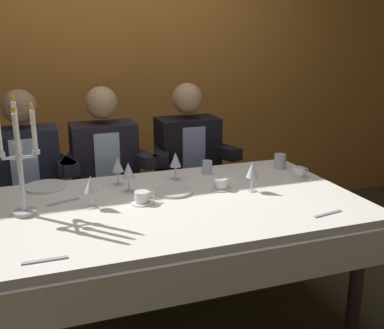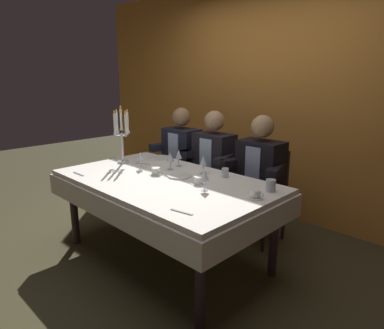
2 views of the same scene
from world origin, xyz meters
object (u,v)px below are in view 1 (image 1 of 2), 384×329
object	(u,v)px
dinner_plate_1	(46,187)
wine_glass_3	(128,171)
wine_glass_0	(175,160)
water_tumbler_1	(207,167)
coffee_cup_2	(221,184)
seated_diner_0	(26,169)
coffee_cup_1	(142,198)
wine_glass_2	(118,165)
seated_diner_2	(187,155)
coffee_cup_0	(298,173)
wine_glass_1	(252,170)
candelabra	(19,160)
dinner_plate_0	(173,191)
wine_glass_4	(91,185)
dining_table	(174,223)
seated_diner_1	(104,162)

from	to	relation	value
dinner_plate_1	wine_glass_3	xyz separation A→B (m)	(0.42, -0.22, 0.11)
wine_glass_0	wine_glass_3	world-z (taller)	same
wine_glass_0	water_tumbler_1	world-z (taller)	wine_glass_0
coffee_cup_2	seated_diner_0	distance (m)	1.28
wine_glass_3	coffee_cup_1	world-z (taller)	wine_glass_3
wine_glass_2	water_tumbler_1	size ratio (longest dim) A/B	2.02
dinner_plate_1	seated_diner_2	xyz separation A→B (m)	(0.98, 0.44, -0.01)
coffee_cup_0	coffee_cup_2	bearing A→B (deg)	-175.16
wine_glass_1	wine_glass_2	world-z (taller)	same
candelabra	wine_glass_3	distance (m)	0.58
dinner_plate_0	wine_glass_2	bearing A→B (deg)	137.74
wine_glass_4	water_tumbler_1	xyz separation A→B (m)	(0.74, 0.34, -0.07)
wine_glass_2	wine_glass_0	bearing A→B (deg)	-2.66
dinner_plate_0	coffee_cup_0	bearing A→B (deg)	0.74
dining_table	dinner_plate_0	distance (m)	0.19
water_tumbler_1	dinner_plate_1	bearing A→B (deg)	176.82
dinner_plate_1	coffee_cup_1	size ratio (longest dim) A/B	1.78
dinner_plate_0	seated_diner_1	world-z (taller)	seated_diner_1
water_tumbler_1	coffee_cup_2	world-z (taller)	water_tumbler_1
water_tumbler_1	coffee_cup_0	xyz separation A→B (m)	(0.48, -0.25, -0.01)
wine_glass_3	coffee_cup_0	xyz separation A→B (m)	(1.00, -0.08, -0.09)
dinner_plate_1	wine_glass_3	world-z (taller)	wine_glass_3
wine_glass_3	coffee_cup_0	distance (m)	1.01
wine_glass_3	dining_table	bearing A→B (deg)	-52.43
wine_glass_0	coffee_cup_1	size ratio (longest dim) A/B	1.24
dinner_plate_1	seated_diner_2	bearing A→B (deg)	23.94
wine_glass_0	wine_glass_4	bearing A→B (deg)	-150.94
dinner_plate_1	wine_glass_1	bearing A→B (deg)	-22.40
coffee_cup_0	coffee_cup_1	bearing A→B (deg)	-173.51
water_tumbler_1	seated_diner_0	world-z (taller)	seated_diner_0
dinner_plate_0	candelabra	bearing A→B (deg)	-175.21
seated_diner_0	coffee_cup_2	bearing A→B (deg)	-37.74
dinner_plate_1	seated_diner_1	size ratio (longest dim) A/B	0.19
dinner_plate_1	seated_diner_0	xyz separation A→B (m)	(-0.10, 0.44, -0.01)
wine_glass_0	wine_glass_3	distance (m)	0.33
coffee_cup_2	seated_diner_0	xyz separation A→B (m)	(-1.01, 0.78, -0.03)
dinner_plate_0	wine_glass_0	bearing A→B (deg)	69.16
seated_diner_1	seated_diner_2	size ratio (longest dim) A/B	1.00
coffee_cup_2	dinner_plate_0	bearing A→B (deg)	172.74
candelabra	seated_diner_1	bearing A→B (deg)	57.96
dinner_plate_0	wine_glass_0	distance (m)	0.25
candelabra	water_tumbler_1	world-z (taller)	candelabra
coffee_cup_1	dinner_plate_0	bearing A→B (deg)	27.32
candelabra	coffee_cup_0	world-z (taller)	candelabra
wine_glass_1	wine_glass_4	distance (m)	0.85
wine_glass_0	wine_glass_4	world-z (taller)	same
wine_glass_1	seated_diner_0	world-z (taller)	seated_diner_0
dinner_plate_1	wine_glass_0	bearing A→B (deg)	-7.73
wine_glass_1	seated_diner_1	bearing A→B (deg)	127.09
dining_table	wine_glass_2	world-z (taller)	wine_glass_2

